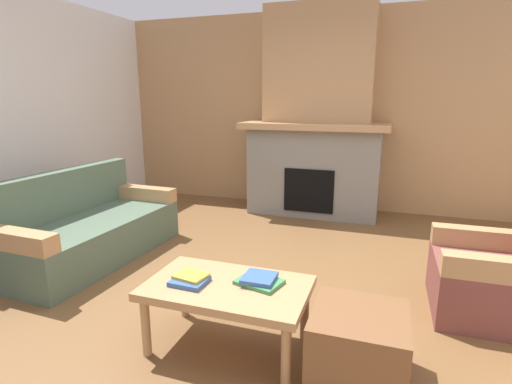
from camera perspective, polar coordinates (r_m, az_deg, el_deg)
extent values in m
plane|color=brown|center=(3.25, -0.83, -15.09)|extent=(9.00, 9.00, 0.00)
cube|color=tan|center=(5.77, 9.41, 11.26)|extent=(6.00, 0.12, 2.70)
cube|color=gray|center=(5.45, 8.37, 2.97)|extent=(1.70, 0.70, 1.15)
cube|color=black|center=(5.17, 7.62, 0.23)|extent=(0.64, 0.08, 0.56)
cube|color=tan|center=(5.32, 8.50, 9.40)|extent=(1.90, 0.82, 0.08)
cube|color=tan|center=(5.48, 9.09, 17.61)|extent=(1.40, 0.50, 1.47)
cube|color=#4C604C|center=(4.25, -22.49, -6.17)|extent=(0.90, 1.83, 0.40)
cube|color=#4C604C|center=(4.37, -26.24, -0.19)|extent=(0.22, 1.80, 0.45)
cube|color=tan|center=(3.65, -31.67, -5.76)|extent=(0.85, 0.19, 0.15)
cube|color=tan|center=(4.77, -16.09, -0.14)|extent=(0.85, 0.19, 0.15)
cube|color=brown|center=(3.42, 30.39, -11.78)|extent=(0.77, 0.77, 0.40)
cube|color=tan|center=(3.61, 29.92, -5.77)|extent=(0.76, 0.15, 0.15)
cube|color=tan|center=(3.04, 32.18, -9.45)|extent=(0.76, 0.15, 0.15)
cube|color=tan|center=(2.52, -4.14, -13.57)|extent=(1.00, 0.60, 0.05)
cylinder|color=tan|center=(2.64, -15.53, -18.14)|extent=(0.06, 0.06, 0.38)
cylinder|color=tan|center=(2.32, 4.32, -22.47)|extent=(0.06, 0.06, 0.38)
cylinder|color=tan|center=(2.99, -10.24, -13.85)|extent=(0.06, 0.06, 0.38)
cylinder|color=tan|center=(2.71, 7.00, -16.74)|extent=(0.06, 0.06, 0.38)
cube|color=brown|center=(2.44, 14.46, -20.59)|extent=(0.52, 0.52, 0.40)
cube|color=#335699|center=(2.54, -9.52, -12.51)|extent=(0.22, 0.19, 0.03)
cube|color=gold|center=(2.56, -9.32, -11.79)|extent=(0.21, 0.18, 0.02)
cube|color=#3D7F4C|center=(2.51, 0.46, -12.77)|extent=(0.31, 0.26, 0.02)
cube|color=#335699|center=(2.50, 0.48, -12.20)|extent=(0.20, 0.20, 0.03)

